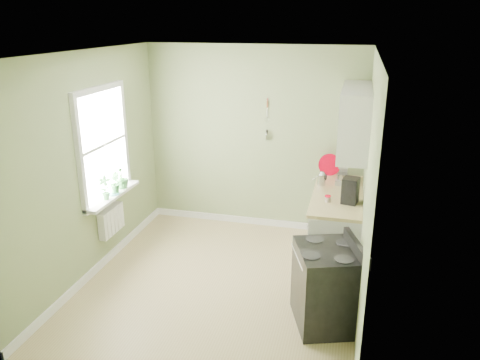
% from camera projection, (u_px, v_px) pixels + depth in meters
% --- Properties ---
extents(floor, '(3.20, 3.60, 0.02)m').
position_uv_depth(floor, '(220.00, 284.00, 5.65)').
color(floor, tan).
rests_on(floor, ground).
extents(ceiling, '(3.20, 3.60, 0.02)m').
position_uv_depth(ceiling, '(217.00, 51.00, 4.76)').
color(ceiling, white).
rests_on(ceiling, wall_back).
extents(wall_back, '(3.20, 0.02, 2.70)m').
position_uv_depth(wall_back, '(254.00, 139.00, 6.87)').
color(wall_back, '#8A9968').
rests_on(wall_back, floor).
extents(wall_left, '(0.02, 3.60, 2.70)m').
position_uv_depth(wall_left, '(89.00, 167.00, 5.58)').
color(wall_left, '#8A9968').
rests_on(wall_left, floor).
extents(wall_right, '(0.02, 3.60, 2.70)m').
position_uv_depth(wall_right, '(368.00, 190.00, 4.84)').
color(wall_right, '#8A9968').
rests_on(wall_right, floor).
extents(base_cabinets, '(0.60, 1.60, 0.87)m').
position_uv_depth(base_cabinets, '(336.00, 227.00, 6.13)').
color(base_cabinets, silver).
rests_on(base_cabinets, floor).
extents(countertop, '(0.64, 1.60, 0.04)m').
position_uv_depth(countertop, '(338.00, 195.00, 5.98)').
color(countertop, tan).
rests_on(countertop, base_cabinets).
extents(upper_cabinets, '(0.35, 1.40, 0.80)m').
position_uv_depth(upper_cabinets, '(355.00, 120.00, 5.73)').
color(upper_cabinets, silver).
rests_on(upper_cabinets, wall_right).
extents(window, '(0.06, 1.14, 1.44)m').
position_uv_depth(window, '(103.00, 145.00, 5.78)').
color(window, white).
rests_on(window, wall_left).
extents(window_sill, '(0.18, 1.14, 0.04)m').
position_uv_depth(window_sill, '(113.00, 196.00, 5.99)').
color(window_sill, white).
rests_on(window_sill, wall_left).
extents(radiator, '(0.12, 0.50, 0.35)m').
position_uv_depth(radiator, '(111.00, 221.00, 6.05)').
color(radiator, white).
rests_on(radiator, wall_left).
extents(wall_utensils, '(0.02, 0.14, 0.58)m').
position_uv_depth(wall_utensils, '(267.00, 126.00, 6.72)').
color(wall_utensils, tan).
rests_on(wall_utensils, wall_back).
extents(stove, '(0.81, 0.85, 0.97)m').
position_uv_depth(stove, '(326.00, 286.00, 4.79)').
color(stove, black).
rests_on(stove, floor).
extents(stand_mixer, '(0.19, 0.31, 0.36)m').
position_uv_depth(stand_mixer, '(343.00, 172.00, 6.32)').
color(stand_mixer, '#B2B2B7').
rests_on(stand_mixer, countertop).
extents(kettle, '(0.19, 0.11, 0.19)m').
position_uv_depth(kettle, '(322.00, 178.00, 6.25)').
color(kettle, silver).
rests_on(kettle, countertop).
extents(coffee_maker, '(0.22, 0.23, 0.32)m').
position_uv_depth(coffee_maker, '(350.00, 191.00, 5.63)').
color(coffee_maker, black).
rests_on(coffee_maker, countertop).
extents(red_tray, '(0.32, 0.08, 0.31)m').
position_uv_depth(red_tray, '(330.00, 165.00, 6.62)').
color(red_tray, '#B90018').
rests_on(red_tray, countertop).
extents(jar, '(0.07, 0.07, 0.08)m').
position_uv_depth(jar, '(328.00, 199.00, 5.69)').
color(jar, '#BCA894').
rests_on(jar, countertop).
extents(plant_a, '(0.19, 0.16, 0.31)m').
position_uv_depth(plant_a, '(105.00, 188.00, 5.75)').
color(plant_a, '#3B7A3E').
rests_on(plant_a, window_sill).
extents(plant_b, '(0.19, 0.20, 0.28)m').
position_uv_depth(plant_b, '(115.00, 183.00, 5.98)').
color(plant_b, '#3B7A3E').
rests_on(plant_b, window_sill).
extents(plant_c, '(0.19, 0.19, 0.30)m').
position_uv_depth(plant_c, '(122.00, 177.00, 6.16)').
color(plant_c, '#3B7A3E').
rests_on(plant_c, window_sill).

